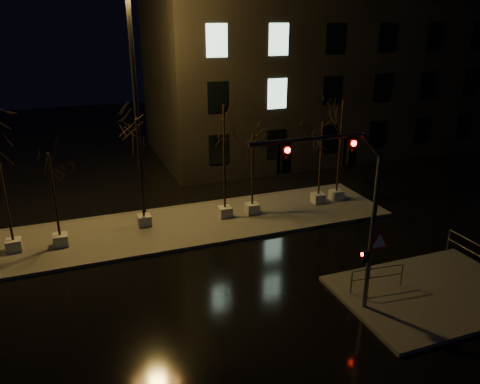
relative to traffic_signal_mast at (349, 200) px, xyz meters
name	(u,v)px	position (x,y,z in m)	size (l,w,h in m)	color
ground	(218,286)	(-3.44, 3.40, -4.45)	(90.00, 90.00, 0.00)	black
median	(181,226)	(-3.44, 9.40, -4.37)	(22.00, 5.00, 0.15)	#4A4842
sidewalk_corner	(431,293)	(4.06, -0.10, -4.37)	(7.00, 5.00, 0.15)	#4A4842
building	(315,53)	(10.56, 21.40, 3.05)	(25.00, 12.00, 15.00)	black
tree_1	(51,175)	(-9.21, 9.08, -0.84)	(1.80, 1.80, 4.55)	#A5A49A
tree_2	(138,144)	(-5.20, 9.97, -0.03)	(1.80, 1.80, 5.62)	#A5A49A
tree_3	(224,131)	(-1.02, 9.58, 0.32)	(1.80, 1.80, 6.08)	#A5A49A
tree_4	(253,153)	(0.49, 9.51, -0.92)	(1.80, 1.80, 4.45)	#A5A49A
tree_5	(322,140)	(4.59, 9.61, -0.66)	(1.80, 1.80, 4.79)	#A5A49A
tree_6	(342,124)	(5.81, 9.67, 0.15)	(1.80, 1.80, 5.86)	#A5A49A
traffic_signal_mast	(349,200)	(0.00, 0.00, 0.00)	(5.36, 0.21, 6.54)	#55575C
streetlight_main	(135,90)	(-4.98, 11.37, 2.28)	(2.82, 1.01, 11.39)	black
guard_rail_a	(377,275)	(2.14, 0.80, -3.68)	(2.19, 0.27, 0.95)	#55575C
guard_rail_b	(468,248)	(7.06, 1.22, -3.60)	(0.06, 2.28, 1.08)	#55575C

